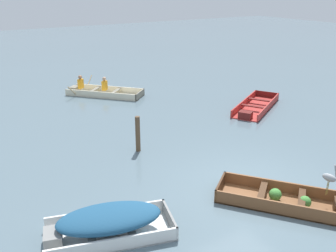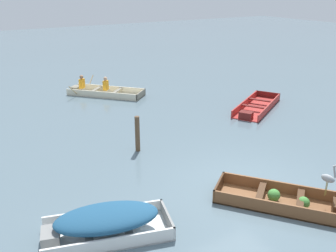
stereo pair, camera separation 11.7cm
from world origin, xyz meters
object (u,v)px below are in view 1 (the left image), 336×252
Objects in this scene: mooring_post at (138,134)px; heron_on_dinghy at (330,177)px; rowboat_cream_with_crew at (101,92)px; dinghy_wooden_brown_foreground at (287,200)px; skiff_red_near_moored at (255,107)px; skiff_white_mid_moored at (108,222)px.

heron_on_dinghy is at bearing -66.30° from mooring_post.
mooring_post is at bearing -102.37° from rowboat_cream_with_crew.
dinghy_wooden_brown_foreground is 0.86× the size of skiff_red_near_moored.
dinghy_wooden_brown_foreground is at bearing -15.97° from skiff_white_mid_moored.
rowboat_cream_with_crew is (3.94, 10.00, -0.19)m from skiff_white_mid_moored.
skiff_red_near_moored is 4.19× the size of heron_on_dinghy.
rowboat_cream_with_crew is at bearing 68.51° from skiff_white_mid_moored.
mooring_post is at bearing 54.07° from skiff_white_mid_moored.
heron_on_dinghy reaches higher than mooring_post.
skiff_white_mid_moored is 10.75m from rowboat_cream_with_crew.
dinghy_wooden_brown_foreground is 3.60× the size of heron_on_dinghy.
heron_on_dinghy reaches higher than rowboat_cream_with_crew.
mooring_post is (-2.26, 5.16, -0.24)m from heron_on_dinghy.
skiff_red_near_moored is 9.75m from skiff_white_mid_moored.
dinghy_wooden_brown_foreground is at bearing 141.96° from heron_on_dinghy.
dinghy_wooden_brown_foreground is 4.90m from mooring_post.
dinghy_wooden_brown_foreground is 1.11m from heron_on_dinghy.
skiff_red_near_moored is at bearing 58.45° from heron_on_dinghy.
heron_on_dinghy is at bearing -38.04° from dinghy_wooden_brown_foreground.
skiff_white_mid_moored is 5.08m from heron_on_dinghy.
mooring_post is (-1.57, 4.62, 0.45)m from dinghy_wooden_brown_foreground.
skiff_white_mid_moored is at bearing -152.08° from skiff_red_near_moored.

